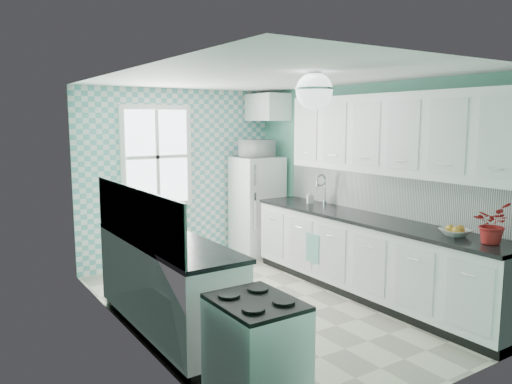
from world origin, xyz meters
TOP-DOWN VIEW (x-y plane):
  - floor at (0.00, 0.00)m, footprint 3.00×4.40m
  - ceiling at (0.00, 0.00)m, footprint 3.00×4.40m
  - wall_back at (0.00, 2.21)m, footprint 3.00×0.02m
  - wall_front at (0.00, -2.21)m, footprint 3.00×0.02m
  - wall_left at (-1.51, 0.00)m, footprint 0.02×4.40m
  - wall_right at (1.51, 0.00)m, footprint 0.02×4.40m
  - accent_wall at (0.00, 2.19)m, footprint 3.00×0.01m
  - window at (-0.35, 2.16)m, footprint 1.04×0.05m
  - backsplash_right at (1.49, -0.40)m, footprint 0.02×3.60m
  - backsplash_left at (-1.49, -0.07)m, footprint 0.02×2.15m
  - upper_cabinets_right at (1.33, -0.60)m, footprint 0.33×3.20m
  - upper_cabinet_fridge at (1.30, 1.83)m, footprint 0.40×0.74m
  - ceiling_light at (0.00, -0.80)m, footprint 0.34×0.34m
  - base_cabinets_right at (1.20, -0.40)m, footprint 0.60×3.60m
  - countertop_right at (1.19, -0.40)m, footprint 0.63×3.60m
  - base_cabinets_left at (-1.20, -0.07)m, footprint 0.60×2.15m
  - countertop_left at (-1.19, -0.07)m, footprint 0.63×2.15m
  - fridge at (1.11, 1.83)m, footprint 0.66×0.66m
  - stove at (-1.20, -1.64)m, footprint 0.53×0.67m
  - sink at (1.20, 0.58)m, footprint 0.47×0.39m
  - rug at (-0.06, 0.63)m, footprint 0.79×1.12m
  - dish_towel at (0.89, 0.24)m, footprint 0.03×0.24m
  - fruit_bowl at (1.20, -1.52)m, footprint 0.33×0.33m
  - potted_plant at (1.20, -1.89)m, footprint 0.42×0.39m
  - soap_bottle at (1.25, 0.74)m, footprint 0.10×0.10m
  - microwave at (1.11, 1.83)m, footprint 0.47×0.32m

SIDE VIEW (x-z plane):
  - floor at x=0.00m, z-range -0.02..0.00m
  - rug at x=-0.06m, z-range 0.00..0.02m
  - stove at x=-1.20m, z-range 0.02..0.82m
  - base_cabinets_right at x=1.20m, z-range 0.00..0.90m
  - base_cabinets_left at x=-1.20m, z-range 0.00..0.90m
  - dish_towel at x=0.89m, z-range 0.30..0.66m
  - fridge at x=1.11m, z-range 0.00..1.51m
  - countertop_right at x=1.19m, z-range 0.90..0.94m
  - countertop_left at x=-1.19m, z-range 0.90..0.94m
  - sink at x=1.20m, z-range 0.67..1.20m
  - fruit_bowl at x=1.20m, z-range 0.94..1.01m
  - soap_bottle at x=1.25m, z-range 0.94..1.12m
  - potted_plant at x=1.20m, z-range 0.94..1.31m
  - backsplash_right at x=1.49m, z-range 0.94..1.45m
  - backsplash_left at x=-1.49m, z-range 0.94..1.45m
  - wall_back at x=0.00m, z-range 0.00..2.50m
  - wall_front at x=0.00m, z-range 0.00..2.50m
  - wall_left at x=-1.51m, z-range 0.00..2.50m
  - wall_right at x=1.51m, z-range 0.00..2.50m
  - accent_wall at x=0.00m, z-range 0.00..2.50m
  - window at x=-0.35m, z-range 0.83..2.27m
  - microwave at x=1.11m, z-range 1.51..1.77m
  - upper_cabinets_right at x=1.33m, z-range 1.45..2.35m
  - upper_cabinet_fridge at x=1.30m, z-range 2.05..2.45m
  - ceiling_light at x=0.00m, z-range 2.15..2.50m
  - ceiling at x=0.00m, z-range 2.50..2.52m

